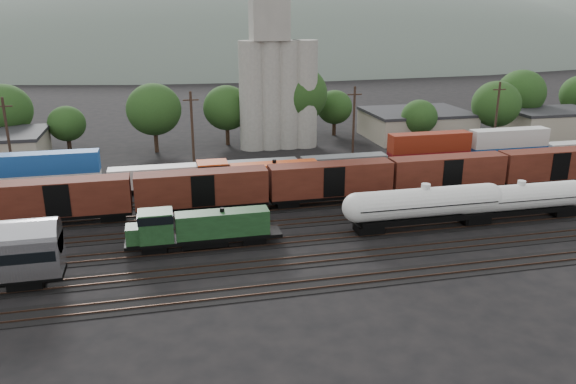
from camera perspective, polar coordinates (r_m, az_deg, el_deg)
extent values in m
plane|color=black|center=(63.39, 2.87, -2.95)|extent=(600.00, 600.00, 0.00)
cube|color=black|center=(50.35, 7.60, -8.81)|extent=(180.00, 3.20, 0.08)
cube|color=#382319|center=(49.71, 7.89, -9.08)|extent=(180.00, 0.08, 0.16)
cube|color=#382319|center=(50.91, 7.32, -8.38)|extent=(180.00, 0.08, 0.16)
cube|color=black|center=(54.58, 5.76, -6.54)|extent=(180.00, 3.20, 0.08)
cube|color=#382319|center=(53.93, 6.01, -6.77)|extent=(180.00, 0.08, 0.16)
cube|color=#382319|center=(55.16, 5.52, -6.16)|extent=(180.00, 0.08, 0.16)
cube|color=black|center=(58.93, 4.21, -4.59)|extent=(180.00, 3.20, 0.08)
cube|color=#382319|center=(58.27, 4.42, -4.78)|extent=(180.00, 0.08, 0.16)
cube|color=#382319|center=(59.53, 4.00, -4.26)|extent=(180.00, 0.08, 0.16)
cube|color=black|center=(63.38, 2.88, -2.91)|extent=(180.00, 3.20, 0.08)
cube|color=#382319|center=(62.71, 3.06, -3.07)|extent=(180.00, 0.08, 0.16)
cube|color=#382319|center=(64.00, 2.70, -2.62)|extent=(180.00, 0.08, 0.16)
cube|color=black|center=(67.90, 1.72, -1.45)|extent=(180.00, 3.20, 0.08)
cube|color=#382319|center=(67.22, 1.88, -1.59)|extent=(180.00, 0.08, 0.16)
cube|color=#382319|center=(68.53, 1.57, -1.20)|extent=(180.00, 0.08, 0.16)
cube|color=black|center=(72.49, 0.72, -0.18)|extent=(180.00, 3.20, 0.08)
cube|color=#382319|center=(71.80, 0.85, -0.29)|extent=(180.00, 0.08, 0.16)
cube|color=#382319|center=(73.13, 0.58, 0.05)|extent=(180.00, 0.08, 0.16)
cube|color=black|center=(77.13, -0.17, 0.94)|extent=(180.00, 3.20, 0.08)
cube|color=#382319|center=(76.44, -0.05, 0.85)|extent=(180.00, 0.08, 0.16)
cube|color=#382319|center=(77.78, -0.29, 1.15)|extent=(180.00, 0.08, 0.16)
cube|color=black|center=(56.24, -8.47, -4.61)|extent=(15.26, 2.60, 0.36)
cube|color=black|center=(56.40, -8.45, -4.99)|extent=(4.49, 1.98, 0.72)
cube|color=#1A3E1C|center=(55.88, -6.66, -3.15)|extent=(9.16, 2.15, 2.42)
cube|color=#1A3E1C|center=(55.52, -13.26, -3.37)|extent=(3.23, 2.60, 2.96)
cube|color=black|center=(55.20, -13.33, -2.46)|extent=(3.32, 2.69, 0.81)
cube|color=#1A3E1C|center=(55.84, -15.41, -4.16)|extent=(1.44, 2.15, 1.62)
cylinder|color=black|center=(55.41, -6.71, -1.85)|extent=(0.45, 0.45, 0.45)
cube|color=black|center=(56.36, -13.41, -5.52)|extent=(2.33, 1.80, 0.63)
cube|color=black|center=(56.99, -3.53, -4.77)|extent=(2.33, 1.80, 0.63)
cylinder|color=silver|center=(61.70, 13.70, -1.02)|extent=(15.25, 3.14, 3.14)
sphere|color=silver|center=(58.75, 7.02, -1.59)|extent=(3.14, 3.14, 3.14)
sphere|color=silver|center=(65.41, 19.69, -0.49)|extent=(3.14, 3.14, 3.14)
cylinder|color=silver|center=(61.16, 13.82, 0.57)|extent=(0.98, 0.98, 0.54)
cube|color=black|center=(61.70, 13.70, -1.02)|extent=(15.60, 3.29, 0.09)
cube|color=black|center=(62.27, 13.58, -2.53)|extent=(14.73, 2.38, 0.54)
cube|color=black|center=(60.05, 8.19, -3.63)|extent=(2.82, 2.17, 0.76)
cube|color=black|center=(65.44, 18.45, -2.57)|extent=(2.82, 2.17, 0.76)
cylinder|color=silver|center=(67.66, 22.49, -0.45)|extent=(13.88, 2.86, 2.86)
sphere|color=silver|center=(63.95, 17.40, -0.91)|extent=(2.86, 2.86, 2.86)
sphere|color=silver|center=(71.85, 27.02, -0.04)|extent=(2.86, 2.86, 2.86)
cylinder|color=silver|center=(67.20, 22.65, 0.86)|extent=(0.89, 0.89, 0.49)
cube|color=black|center=(67.66, 22.49, -0.45)|extent=(14.20, 3.00, 0.08)
cube|color=black|center=(68.13, 22.34, -1.71)|extent=(13.41, 2.17, 0.49)
cube|color=black|center=(65.28, 18.18, -2.63)|extent=(2.56, 1.97, 0.69)
cube|color=black|center=(71.69, 26.00, -1.76)|extent=(2.56, 1.97, 0.69)
cube|color=black|center=(53.09, -25.00, -8.20)|extent=(2.82, 2.17, 0.76)
cube|color=black|center=(71.14, -3.13, 0.53)|extent=(18.54, 2.99, 0.41)
cube|color=black|center=(71.27, -3.13, 0.18)|extent=(5.15, 2.27, 0.82)
cube|color=#C83E11|center=(71.07, -1.39, 1.88)|extent=(11.12, 2.47, 2.78)
cube|color=#C83E11|center=(69.89, -7.65, 1.71)|extent=(3.71, 2.99, 3.40)
cube|color=black|center=(69.60, -7.69, 2.56)|extent=(3.81, 3.09, 0.93)
cube|color=#C83E11|center=(69.94, -9.74, 0.96)|extent=(1.65, 2.47, 1.85)
cylinder|color=black|center=(70.66, -1.40, 3.09)|extent=(0.51, 0.51, 0.51)
cube|color=black|center=(70.62, -7.87, -0.32)|extent=(2.68, 2.06, 0.72)
cube|color=black|center=(72.54, 1.49, 0.34)|extent=(2.68, 2.06, 0.72)
cube|color=black|center=(66.42, -22.00, -2.20)|extent=(15.00, 2.60, 0.40)
cube|color=#481B11|center=(65.77, -22.21, -0.48)|extent=(15.00, 2.90, 3.80)
cube|color=black|center=(65.62, -8.65, -1.29)|extent=(15.00, 2.60, 0.40)
cube|color=#481B11|center=(64.97, -8.73, 0.46)|extent=(15.00, 2.90, 3.80)
cube|color=black|center=(68.37, 4.31, -0.33)|extent=(15.00, 2.60, 0.40)
cube|color=#481B11|center=(67.75, 4.35, 1.35)|extent=(15.00, 2.90, 3.80)
cube|color=black|center=(74.29, 15.73, 0.52)|extent=(15.00, 2.60, 0.40)
cube|color=#481B11|center=(73.71, 15.86, 2.08)|extent=(15.00, 2.90, 3.80)
cube|color=black|center=(82.68, 25.15, 1.21)|extent=(15.00, 2.60, 0.40)
cube|color=#481B11|center=(82.16, 25.34, 2.61)|extent=(15.00, 2.90, 3.80)
cube|color=black|center=(77.00, -0.17, 1.27)|extent=(160.00, 2.60, 0.60)
cube|color=silver|center=(75.99, -22.91, 0.85)|extent=(12.00, 2.40, 2.60)
cube|color=#154695|center=(75.33, -23.14, 2.74)|extent=(12.00, 2.40, 2.60)
cube|color=silver|center=(74.76, -13.23, 1.55)|extent=(12.00, 2.40, 2.60)
cube|color=slate|center=(75.71, -3.52, 2.21)|extent=(12.00, 2.40, 2.60)
cube|color=slate|center=(78.75, 5.71, 2.77)|extent=(12.00, 2.40, 2.60)
cube|color=maroon|center=(83.67, 14.06, 3.22)|extent=(12.00, 2.40, 2.60)
cube|color=maroon|center=(83.07, 14.19, 4.95)|extent=(12.00, 2.40, 2.60)
cube|color=#14458E|center=(90.14, 21.35, 3.56)|extent=(12.00, 2.40, 2.60)
cube|color=silver|center=(89.59, 21.54, 5.16)|extent=(12.00, 2.40, 2.60)
cylinder|color=gray|center=(95.16, -3.64, 9.69)|extent=(4.40, 4.40, 18.00)
cylinder|color=gray|center=(95.69, -1.85, 9.76)|extent=(4.40, 4.40, 18.00)
cylinder|color=gray|center=(96.32, -0.07, 9.82)|extent=(4.40, 4.40, 18.00)
cylinder|color=gray|center=(97.03, 1.68, 9.87)|extent=(4.40, 4.40, 18.00)
cube|color=gray|center=(94.73, -1.93, 17.57)|extent=(6.00, 5.00, 8.00)
cube|color=#9E937F|center=(107.61, 12.85, 6.61)|extent=(18.00, 14.00, 4.60)
cube|color=#232326|center=(107.16, 12.95, 7.95)|extent=(18.36, 14.28, 0.50)
cube|color=#9E937F|center=(116.64, 25.14, 6.22)|extent=(16.00, 10.00, 4.60)
cube|color=#232326|center=(116.23, 25.30, 7.45)|extent=(16.32, 10.20, 0.50)
cylinder|color=black|center=(104.57, -26.45, 4.49)|extent=(0.70, 0.70, 3.28)
ellipsoid|color=#234419|center=(103.61, -26.87, 7.44)|extent=(8.89, 8.89, 8.42)
cylinder|color=black|center=(100.59, -21.32, 4.38)|extent=(0.70, 0.70, 2.25)
ellipsoid|color=#234419|center=(99.86, -21.56, 6.48)|extent=(6.10, 6.10, 5.78)
cylinder|color=black|center=(96.59, -13.24, 4.93)|extent=(0.70, 0.70, 3.30)
ellipsoid|color=#234419|center=(95.55, -13.47, 8.17)|extent=(8.95, 8.95, 8.48)
cylinder|color=black|center=(99.96, -6.15, 5.65)|extent=(0.70, 0.70, 3.00)
ellipsoid|color=#234419|center=(99.02, -6.25, 8.50)|extent=(8.15, 8.15, 7.73)
cylinder|color=black|center=(100.88, 0.86, 6.15)|extent=(0.70, 0.70, 3.98)
ellipsoid|color=#234419|center=(99.73, 0.88, 9.90)|extent=(10.79, 10.79, 10.23)
cylinder|color=black|center=(107.65, 4.69, 6.42)|extent=(0.70, 0.70, 2.46)
ellipsoid|color=#234419|center=(106.90, 4.75, 8.59)|extent=(6.67, 6.67, 6.32)
cylinder|color=black|center=(101.51, 13.03, 5.28)|extent=(0.70, 0.70, 2.31)
ellipsoid|color=#234419|center=(100.76, 13.18, 7.43)|extent=(6.27, 6.27, 5.94)
cylinder|color=black|center=(108.05, 20.10, 5.62)|extent=(0.70, 0.70, 3.14)
ellipsoid|color=#234419|center=(107.15, 20.40, 8.37)|extent=(8.53, 8.53, 8.08)
cylinder|color=black|center=(120.17, 22.28, 6.59)|extent=(0.70, 0.70, 3.42)
ellipsoid|color=#234419|center=(119.31, 22.60, 9.29)|extent=(9.29, 9.29, 8.81)
cylinder|color=black|center=(82.94, -26.49, 4.51)|extent=(0.36, 0.36, 12.00)
cube|color=black|center=(82.12, -26.95, 7.76)|extent=(2.20, 0.18, 0.18)
cylinder|color=black|center=(80.75, -9.68, 5.83)|extent=(0.36, 0.36, 12.00)
cube|color=black|center=(79.90, -9.86, 9.19)|extent=(2.20, 0.18, 0.18)
cylinder|color=black|center=(85.51, 6.68, 6.63)|extent=(0.36, 0.36, 12.00)
cube|color=black|center=(84.72, 6.79, 9.81)|extent=(2.20, 0.18, 0.18)
cylinder|color=black|center=(96.21, 20.37, 6.89)|extent=(0.36, 0.36, 12.00)
cube|color=black|center=(95.50, 20.68, 9.71)|extent=(2.20, 0.18, 0.18)
ellipsoid|color=#59665B|center=(325.07, -3.01, 9.87)|extent=(520.00, 286.00, 130.00)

